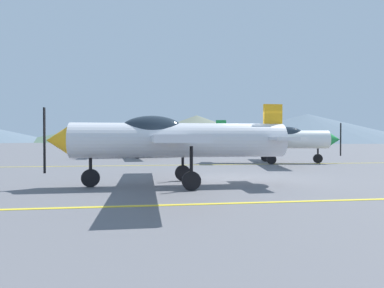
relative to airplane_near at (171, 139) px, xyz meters
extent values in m
plane|color=slate|center=(3.11, 1.18, -1.56)|extent=(400.00, 400.00, 0.00)
cube|color=yellow|center=(3.11, -3.26, -1.55)|extent=(80.00, 0.16, 0.01)
cube|color=yellow|center=(3.11, 8.35, -1.55)|extent=(80.00, 0.16, 0.01)
cylinder|color=silver|center=(0.31, 0.00, -0.04)|extent=(7.09, 1.17, 1.15)
cone|color=#F2A519|center=(-3.60, -0.01, -0.04)|extent=(0.73, 0.98, 0.97)
cube|color=black|center=(-4.02, -0.01, -0.04)|extent=(0.04, 0.13, 2.09)
ellipsoid|color=#1E2833|center=(-0.63, 0.00, 0.30)|extent=(2.09, 0.94, 0.94)
cube|color=silver|center=(-0.11, 0.00, 0.01)|extent=(1.17, 9.18, 0.17)
cube|color=silver|center=(3.54, 0.01, 0.01)|extent=(0.74, 2.71, 0.10)
cube|color=#F2A519|center=(3.54, 0.01, 0.58)|extent=(0.66, 0.13, 1.25)
cylinder|color=black|center=(-2.61, -0.01, -0.74)|extent=(0.10, 0.10, 1.05)
cylinder|color=black|center=(-2.61, -0.01, -1.26)|extent=(0.58, 0.13, 0.58)
cylinder|color=black|center=(0.51, 1.15, -0.74)|extent=(0.10, 0.10, 1.05)
cylinder|color=black|center=(0.51, 1.15, -1.26)|extent=(0.58, 0.13, 0.58)
cylinder|color=black|center=(0.52, -1.15, -0.74)|extent=(0.10, 0.10, 1.05)
cylinder|color=black|center=(0.52, -1.15, -1.26)|extent=(0.58, 0.13, 0.58)
cylinder|color=white|center=(7.14, 9.26, -0.04)|extent=(7.18, 2.53, 1.15)
cone|color=#1E8C3F|center=(10.98, 8.48, -0.04)|extent=(0.91, 1.10, 0.97)
cube|color=black|center=(11.38, 8.40, -0.04)|extent=(0.07, 0.13, 2.09)
ellipsoid|color=#1E2833|center=(8.06, 9.07, 0.30)|extent=(2.23, 1.33, 0.94)
cube|color=white|center=(7.55, 9.17, 0.01)|extent=(2.94, 9.22, 0.17)
cube|color=white|center=(3.97, 9.89, 0.01)|extent=(1.25, 2.80, 0.10)
cube|color=#1E8C3F|center=(3.97, 9.89, 0.58)|extent=(0.67, 0.25, 1.25)
cylinder|color=black|center=(10.00, 8.68, -0.74)|extent=(0.10, 0.10, 1.05)
cylinder|color=black|center=(10.00, 8.68, -1.26)|extent=(0.60, 0.24, 0.58)
cylinder|color=black|center=(6.71, 8.17, -0.74)|extent=(0.10, 0.10, 1.05)
cylinder|color=black|center=(6.71, 8.17, -1.26)|extent=(0.60, 0.24, 0.58)
cylinder|color=black|center=(7.16, 10.42, -0.74)|extent=(0.10, 0.10, 1.05)
cylinder|color=black|center=(7.16, 10.42, -1.26)|extent=(0.60, 0.24, 0.58)
cylinder|color=silver|center=(-1.46, 16.55, -0.04)|extent=(7.17, 1.94, 1.15)
cone|color=#1E8C3F|center=(2.42, 16.99, -0.04)|extent=(0.83, 1.05, 0.97)
cube|color=black|center=(2.84, 17.03, -0.04)|extent=(0.06, 0.13, 2.09)
ellipsoid|color=#1E2833|center=(-0.53, 16.65, 0.30)|extent=(2.18, 1.17, 0.94)
cube|color=silver|center=(-1.05, 16.59, 0.01)|extent=(2.17, 9.25, 0.17)
cube|color=silver|center=(-4.68, 16.19, 0.01)|extent=(1.03, 2.78, 0.10)
cube|color=#1E8C3F|center=(-4.68, 16.19, 0.58)|extent=(0.67, 0.20, 1.25)
cylinder|color=black|center=(1.44, 16.88, -0.74)|extent=(0.10, 0.10, 1.05)
cylinder|color=black|center=(1.44, 16.88, -1.26)|extent=(0.59, 0.19, 0.58)
cylinder|color=black|center=(-1.54, 15.38, -0.74)|extent=(0.10, 0.10, 1.05)
cylinder|color=black|center=(-1.54, 15.38, -1.26)|extent=(0.59, 0.19, 0.58)
cylinder|color=black|center=(-1.80, 17.66, -0.74)|extent=(0.10, 0.10, 1.05)
cylinder|color=black|center=(-1.80, 17.66, -1.26)|extent=(0.59, 0.19, 0.58)
cube|color=red|center=(3.64, 24.87, -0.86)|extent=(4.66, 3.43, 0.75)
cube|color=black|center=(3.51, 24.80, -0.21)|extent=(2.85, 2.44, 0.55)
cylinder|color=black|center=(5.31, 24.64, -1.24)|extent=(0.67, 0.47, 0.64)
cylinder|color=black|center=(4.56, 26.28, -1.24)|extent=(0.67, 0.47, 0.64)
cylinder|color=black|center=(2.73, 23.46, -1.24)|extent=(0.67, 0.47, 0.64)
cylinder|color=black|center=(1.98, 25.09, -1.24)|extent=(0.67, 0.47, 0.64)
cone|color=#4C6651|center=(-25.37, 147.14, 1.89)|extent=(68.41, 68.41, 6.89)
cone|color=slate|center=(21.72, 136.24, 4.51)|extent=(66.86, 66.86, 12.12)
cone|color=slate|center=(67.95, 123.43, 4.57)|extent=(89.39, 89.39, 12.26)
camera|label=1|loc=(-0.82, -10.97, 0.01)|focal=30.83mm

